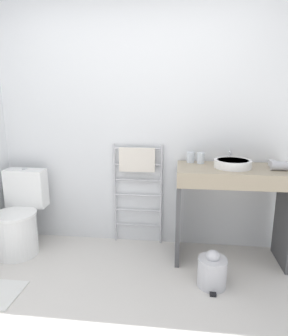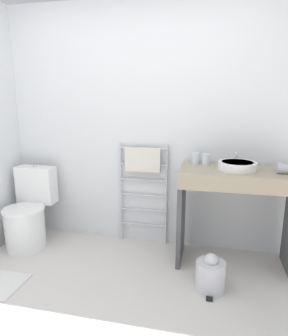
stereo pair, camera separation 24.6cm
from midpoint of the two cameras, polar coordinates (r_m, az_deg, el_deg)
name	(u,v)px [view 2 (the right image)]	position (r m, az deg, el deg)	size (l,w,h in m)	color
wall_back	(145,128)	(3.06, 2.55, 7.63)	(3.06, 0.12, 2.42)	silver
toilet	(29,215)	(3.29, -19.16, -8.54)	(0.41, 0.55, 0.81)	white
towel_radiator	(143,174)	(3.04, 2.13, -1.09)	(0.51, 0.06, 1.06)	silver
vanity_counter	(236,202)	(2.82, 19.57, -6.13)	(1.00, 0.52, 0.90)	gray
sink_basin	(237,166)	(2.74, 19.84, 0.42)	(0.33, 0.33, 0.07)	white
faucet	(236,157)	(2.91, 19.50, 1.97)	(0.02, 0.10, 0.12)	silver
cup_near_wall	(196,158)	(2.89, 12.23, 1.81)	(0.07, 0.07, 0.10)	silver
cup_near_edge	(206,159)	(2.86, 14.11, 1.60)	(0.07, 0.07, 0.10)	silver
hair_dryer	(287,169)	(2.78, 27.87, -0.15)	(0.18, 0.18, 0.08)	#B7B7BC
trash_bin	(210,275)	(2.60, 15.36, -19.11)	(0.24, 0.27, 0.32)	silver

